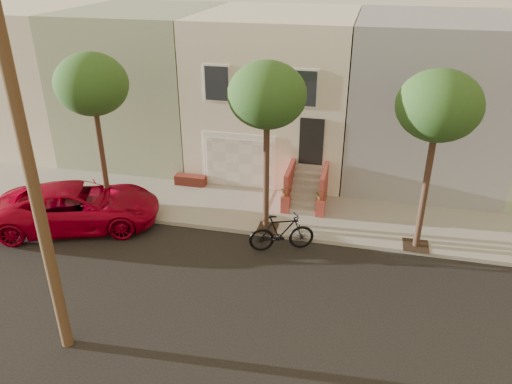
# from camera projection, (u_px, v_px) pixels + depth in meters

# --- Properties ---
(ground) EXTENTS (90.00, 90.00, 0.00)m
(ground) POSITION_uv_depth(u_px,v_px,m) (209.00, 289.00, 15.72)
(ground) COLOR black
(ground) RESTS_ON ground
(sidewalk) EXTENTS (40.00, 3.70, 0.15)m
(sidewalk) POSITION_uv_depth(u_px,v_px,m) (249.00, 209.00, 20.36)
(sidewalk) COLOR #9C998D
(sidewalk) RESTS_ON ground
(house_row) EXTENTS (33.10, 11.70, 7.00)m
(house_row) POSITION_uv_depth(u_px,v_px,m) (278.00, 88.00, 23.89)
(house_row) COLOR beige
(house_row) RESTS_ON sidewalk
(tree_left) EXTENTS (2.70, 2.57, 6.30)m
(tree_left) POSITION_uv_depth(u_px,v_px,m) (92.00, 85.00, 17.93)
(tree_left) COLOR #2D2116
(tree_left) RESTS_ON sidewalk
(tree_mid) EXTENTS (2.70, 2.57, 6.30)m
(tree_mid) POSITION_uv_depth(u_px,v_px,m) (267.00, 96.00, 16.60)
(tree_mid) COLOR #2D2116
(tree_mid) RESTS_ON sidewalk
(tree_right) EXTENTS (2.70, 2.57, 6.30)m
(tree_right) POSITION_uv_depth(u_px,v_px,m) (439.00, 107.00, 15.48)
(tree_right) COLOR #2D2116
(tree_right) RESTS_ON sidewalk
(pickup_truck) EXTENTS (6.68, 4.74, 1.69)m
(pickup_truck) POSITION_uv_depth(u_px,v_px,m) (78.00, 206.00, 18.96)
(pickup_truck) COLOR #9F001B
(pickup_truck) RESTS_ON ground
(motorcycle) EXTENTS (2.42, 1.45, 1.41)m
(motorcycle) POSITION_uv_depth(u_px,v_px,m) (282.00, 232.00, 17.48)
(motorcycle) COLOR black
(motorcycle) RESTS_ON ground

